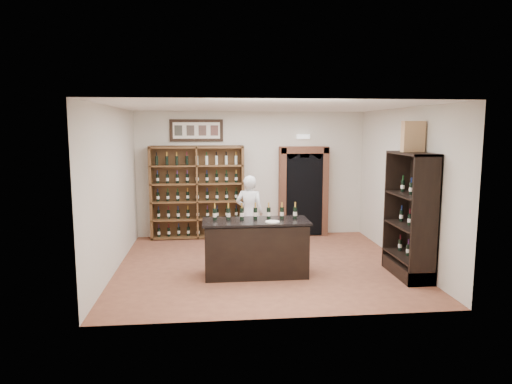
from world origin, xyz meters
TOP-DOWN VIEW (x-y plane):
  - floor at (0.00, 0.00)m, footprint 5.50×5.50m
  - ceiling at (0.00, 0.00)m, footprint 5.50×5.50m
  - wall_back at (0.00, 2.50)m, footprint 5.50×0.04m
  - wall_left at (-2.75, 0.00)m, footprint 0.04×5.00m
  - wall_right at (2.75, 0.00)m, footprint 0.04×5.00m
  - wine_shelf at (-1.30, 2.33)m, footprint 2.20×0.38m
  - framed_picture at (-1.30, 2.47)m, footprint 1.25×0.04m
  - arched_doorway at (1.25, 2.33)m, footprint 1.17×0.35m
  - emergency_light at (1.25, 2.42)m, footprint 0.30×0.10m
  - tasting_counter at (-0.20, -0.60)m, footprint 1.88×0.78m
  - counter_bottle_0 at (-0.92, -0.50)m, footprint 0.07×0.07m
  - counter_bottle_1 at (-0.68, -0.50)m, footprint 0.07×0.07m
  - counter_bottle_2 at (-0.44, -0.50)m, footprint 0.07×0.07m
  - counter_bottle_3 at (-0.20, -0.50)m, footprint 0.07×0.07m
  - counter_bottle_4 at (0.04, -0.50)m, footprint 0.07×0.07m
  - counter_bottle_5 at (0.28, -0.50)m, footprint 0.07×0.07m
  - counter_bottle_6 at (0.52, -0.50)m, footprint 0.07×0.07m
  - side_cabinet at (2.52, -0.90)m, footprint 0.48×1.20m
  - shopkeeper at (-0.17, 1.03)m, footprint 0.68×0.55m
  - plate at (0.07, -0.81)m, footprint 0.25×0.25m
  - wine_crate at (2.52, -0.80)m, footprint 0.38×0.16m

SIDE VIEW (x-z plane):
  - floor at x=0.00m, z-range 0.00..0.00m
  - tasting_counter at x=-0.20m, z-range -0.01..0.99m
  - side_cabinet at x=2.52m, z-range -0.35..1.85m
  - shopkeeper at x=-0.17m, z-range 0.00..1.63m
  - plate at x=0.07m, z-range 1.00..1.02m
  - wine_shelf at x=-1.30m, z-range 0.00..2.20m
  - counter_bottle_0 at x=-0.92m, z-range 0.96..1.26m
  - counter_bottle_1 at x=-0.68m, z-range 0.96..1.26m
  - counter_bottle_2 at x=-0.44m, z-range 0.96..1.26m
  - counter_bottle_3 at x=-0.20m, z-range 0.96..1.26m
  - counter_bottle_4 at x=0.04m, z-range 0.96..1.26m
  - counter_bottle_5 at x=0.28m, z-range 0.96..1.26m
  - counter_bottle_6 at x=0.52m, z-range 0.96..1.26m
  - arched_doorway at x=1.25m, z-range 0.05..2.22m
  - wall_back at x=0.00m, z-range 0.00..3.00m
  - wall_left at x=-2.75m, z-range 0.00..3.00m
  - wall_right at x=2.75m, z-range 0.00..3.00m
  - emergency_light at x=1.25m, z-range 2.35..2.45m
  - wine_crate at x=2.52m, z-range 2.20..2.74m
  - framed_picture at x=-1.30m, z-range 2.29..2.81m
  - ceiling at x=0.00m, z-range 3.00..3.00m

